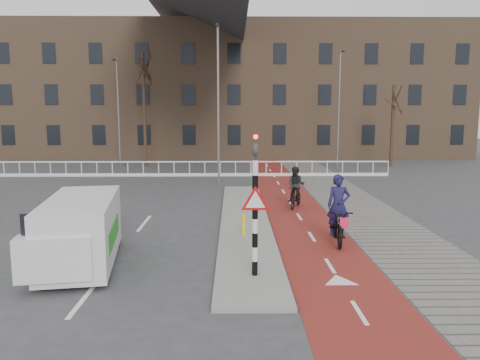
{
  "coord_description": "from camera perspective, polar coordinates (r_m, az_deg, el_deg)",
  "views": [
    {
      "loc": [
        -1.13,
        -13.23,
        4.17
      ],
      "look_at": [
        -0.87,
        5.0,
        1.5
      ],
      "focal_mm": 35.0,
      "sensor_mm": 36.0,
      "label": 1
    }
  ],
  "objects": [
    {
      "name": "railing",
      "position": [
        30.72,
        -8.03,
        1.02
      ],
      "size": [
        28.0,
        0.1,
        0.99
      ],
      "color": "silver",
      "rests_on": "ground"
    },
    {
      "name": "bollard",
      "position": [
        15.53,
        0.45,
        -5.43
      ],
      "size": [
        0.12,
        0.12,
        0.71
      ],
      "primitive_type": "cylinder",
      "color": "yellow",
      "rests_on": "curb_island"
    },
    {
      "name": "streetlight_near",
      "position": [
        26.4,
        -2.66,
        8.85
      ],
      "size": [
        0.12,
        0.12,
        8.82
      ],
      "primitive_type": "cylinder",
      "color": "slate",
      "rests_on": "ground"
    },
    {
      "name": "curb_island",
      "position": [
        17.71,
        0.61,
        -5.08
      ],
      "size": [
        1.8,
        16.0,
        0.12
      ],
      "primitive_type": "cube",
      "color": "gray",
      "rests_on": "ground"
    },
    {
      "name": "streetlight_left",
      "position": [
        37.14,
        -14.59,
        7.87
      ],
      "size": [
        0.12,
        0.12,
        8.08
      ],
      "primitive_type": "cylinder",
      "color": "slate",
      "rests_on": "ground"
    },
    {
      "name": "cyclist_near",
      "position": [
        15.23,
        11.86,
        -4.82
      ],
      "size": [
        0.96,
        2.21,
        2.21
      ],
      "rotation": [
        0.0,
        0.0,
        -0.1
      ],
      "color": "black",
      "rests_on": "bike_lane"
    },
    {
      "name": "streetlight_right",
      "position": [
        36.54,
        11.96,
        8.41
      ],
      "size": [
        0.12,
        0.12,
        8.68
      ],
      "primitive_type": "cylinder",
      "color": "slate",
      "rests_on": "ground"
    },
    {
      "name": "traffic_signal",
      "position": [
        11.43,
        1.86,
        -2.66
      ],
      "size": [
        0.8,
        0.8,
        3.68
      ],
      "color": "black",
      "rests_on": "curb_island"
    },
    {
      "name": "van",
      "position": [
        13.53,
        -18.74,
        -5.77
      ],
      "size": [
        2.37,
        4.51,
        1.85
      ],
      "rotation": [
        0.0,
        0.0,
        0.16
      ],
      "color": "silver",
      "rests_on": "ground"
    },
    {
      "name": "bike_lane",
      "position": [
        23.74,
        5.57,
        -1.81
      ],
      "size": [
        2.5,
        60.0,
        0.01
      ],
      "primitive_type": "cube",
      "color": "maroon",
      "rests_on": "ground"
    },
    {
      "name": "tree_right",
      "position": [
        37.61,
        18.09,
        6.26
      ],
      "size": [
        0.26,
        0.26,
        6.17
      ],
      "primitive_type": "cylinder",
      "color": "#311F15",
      "rests_on": "ground"
    },
    {
      "name": "cyclist_far",
      "position": [
        20.41,
        6.83,
        -1.34
      ],
      "size": [
        1.04,
        1.73,
        1.81
      ],
      "rotation": [
        0.0,
        0.0,
        -0.37
      ],
      "color": "black",
      "rests_on": "bike_lane"
    },
    {
      "name": "ground",
      "position": [
        13.91,
        3.93,
        -9.12
      ],
      "size": [
        120.0,
        120.0,
        0.0
      ],
      "primitive_type": "plane",
      "color": "#38383A",
      "rests_on": "ground"
    },
    {
      "name": "tree_mid",
      "position": [
        36.5,
        -11.58,
        8.38
      ],
      "size": [
        0.23,
        0.23,
        8.62
      ],
      "primitive_type": "cylinder",
      "color": "#311F15",
      "rests_on": "ground"
    },
    {
      "name": "townhouse_row",
      "position": [
        45.41,
        -3.24,
        12.92
      ],
      "size": [
        46.0,
        10.0,
        15.9
      ],
      "color": "#7F6047",
      "rests_on": "ground"
    },
    {
      "name": "sidewalk",
      "position": [
        24.21,
        12.17,
        -1.76
      ],
      "size": [
        3.0,
        60.0,
        0.01
      ],
      "primitive_type": "cube",
      "color": "slate",
      "rests_on": "ground"
    }
  ]
}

